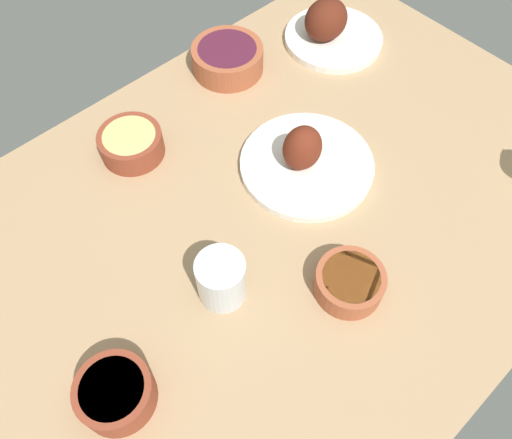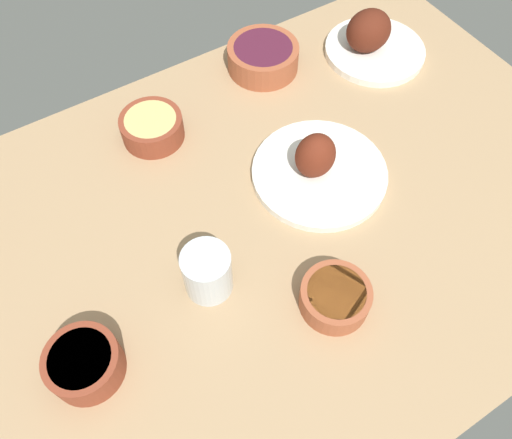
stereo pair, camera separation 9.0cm
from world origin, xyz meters
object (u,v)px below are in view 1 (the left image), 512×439
Objects in this scene: plate_far_side at (330,29)px; bowl_soup at (350,282)px; plate_center_main at (305,160)px; bowl_pasta at (131,143)px; water_tumbler at (221,279)px; bowl_potatoes at (115,393)px; bowl_onions at (228,58)px.

plate_far_side is 62.17cm from bowl_soup.
plate_center_main is 2.25× the size of bowl_soup.
plate_far_side is 1.82× the size of bowl_pasta.
plate_center_main reaches higher than water_tumbler.
plate_center_main is 33.41cm from bowl_pasta.
bowl_pasta is 46.95cm from bowl_potatoes.
plate_far_side is 87.73cm from bowl_potatoes.
plate_center_main is 52.01cm from bowl_potatoes.
bowl_potatoes is (37.76, -10.70, 0.61)cm from bowl_soup.
bowl_pasta reaches higher than bowl_soup.
bowl_pasta is 48.72cm from bowl_soup.
bowl_soup is at bearing 138.87° from water_tumbler.
bowl_onions is at bearing -143.58° from bowl_potatoes.
bowl_soup is 20.67cm from water_tumbler.
bowl_pasta is (21.92, -25.21, 0.32)cm from plate_center_main.
bowl_pasta is at bearing -3.32° from plate_far_side.
plate_center_main is 2.08× the size of bowl_pasta.
bowl_potatoes reaches higher than bowl_soup.
bowl_onions is at bearing -20.37° from plate_far_side.
bowl_soup is 1.24× the size of water_tumbler.
bowl_soup is (-9.07, 47.87, -0.20)cm from bowl_pasta.
bowl_onions is at bearing -110.63° from bowl_soup.
bowl_potatoes is (57.85, 42.67, 0.08)cm from bowl_onions.
bowl_soup is 39.25cm from bowl_potatoes.
bowl_onions is 57.03cm from bowl_soup.
bowl_potatoes is at bearing 13.30° from plate_center_main.
plate_far_side is at bearing 159.63° from bowl_onions.
bowl_onions is 1.38× the size of bowl_potatoes.
plate_center_main is at bearing 36.30° from plate_far_side.
bowl_soup is at bearing 46.17° from plate_far_side.
bowl_onions is 1.69× the size of water_tumbler.
plate_center_main is 26.05cm from bowl_soup.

